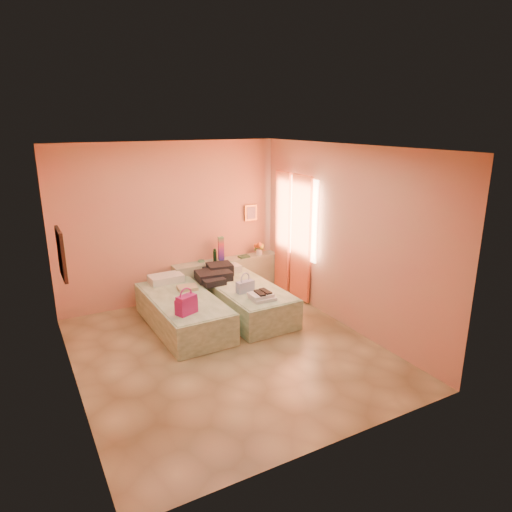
{
  "coord_description": "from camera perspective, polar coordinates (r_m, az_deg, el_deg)",
  "views": [
    {
      "loc": [
        -2.43,
        -5.26,
        3.12
      ],
      "look_at": [
        0.92,
        0.85,
        1.05
      ],
      "focal_mm": 32.0,
      "sensor_mm": 36.0,
      "label": 1
    }
  ],
  "objects": [
    {
      "name": "magenta_handbag",
      "position": [
        6.52,
        -8.71,
        -6.0
      ],
      "size": [
        0.34,
        0.26,
        0.28
      ],
      "primitive_type": "cube",
      "rotation": [
        0.0,
        0.0,
        0.38
      ],
      "color": "#AD1568",
      "rests_on": "bed_left"
    },
    {
      "name": "bed_right",
      "position": [
        7.65,
        -1.42,
        -5.45
      ],
      "size": [
        0.94,
        2.02,
        0.5
      ],
      "primitive_type": "cube",
      "rotation": [
        0.0,
        0.0,
        0.02
      ],
      "color": "beige",
      "rests_on": "ground"
    },
    {
      "name": "green_book",
      "position": [
        8.56,
        -1.51,
        -0.08
      ],
      "size": [
        0.21,
        0.16,
        0.03
      ],
      "primitive_type": "cube",
      "rotation": [
        0.0,
        0.0,
        0.07
      ],
      "color": "#25462E",
      "rests_on": "headboard_ledge"
    },
    {
      "name": "ground",
      "position": [
        6.58,
        -3.51,
        -11.74
      ],
      "size": [
        4.5,
        4.5,
        0.0
      ],
      "primitive_type": "plane",
      "color": "tan",
      "rests_on": "ground"
    },
    {
      "name": "water_bottle",
      "position": [
        8.3,
        -5.16,
        0.04
      ],
      "size": [
        0.09,
        0.09,
        0.24
      ],
      "primitive_type": "cylinder",
      "rotation": [
        0.0,
        0.0,
        -0.39
      ],
      "color": "#12311A",
      "rests_on": "headboard_ledge"
    },
    {
      "name": "sandal_pair",
      "position": [
        6.96,
        0.88,
        -4.55
      ],
      "size": [
        0.2,
        0.26,
        0.03
      ],
      "primitive_type": "cube",
      "rotation": [
        0.0,
        0.0,
        -0.06
      ],
      "color": "black",
      "rests_on": "towel_stack"
    },
    {
      "name": "headboard_ledge",
      "position": [
        8.58,
        -3.66,
        -2.47
      ],
      "size": [
        2.05,
        0.3,
        0.65
      ],
      "primitive_type": "cube",
      "color": "#A6AD8D",
      "rests_on": "ground"
    },
    {
      "name": "small_dish",
      "position": [
        8.36,
        -6.86,
        -0.63
      ],
      "size": [
        0.13,
        0.13,
        0.03
      ],
      "primitive_type": "cylinder",
      "rotation": [
        0.0,
        0.0,
        -0.13
      ],
      "color": "#498560",
      "rests_on": "headboard_ledge"
    },
    {
      "name": "rainbow_box",
      "position": [
        8.37,
        -4.4,
        0.94
      ],
      "size": [
        0.12,
        0.12,
        0.44
      ],
      "primitive_type": "cube",
      "rotation": [
        0.0,
        0.0,
        -0.21
      ],
      "color": "#AD1568",
      "rests_on": "headboard_ledge"
    },
    {
      "name": "room_walls",
      "position": [
        6.54,
        -4.28,
        4.77
      ],
      "size": [
        4.02,
        4.51,
        2.81
      ],
      "color": "tan",
      "rests_on": "ground"
    },
    {
      "name": "bed_left",
      "position": [
        7.26,
        -9.11,
        -6.92
      ],
      "size": [
        0.94,
        2.02,
        0.5
      ],
      "primitive_type": "cube",
      "rotation": [
        0.0,
        0.0,
        0.02
      ],
      "color": "beige",
      "rests_on": "ground"
    },
    {
      "name": "flower_vase",
      "position": [
        8.71,
        0.41,
        1.07
      ],
      "size": [
        0.24,
        0.24,
        0.28
      ],
      "primitive_type": "cube",
      "rotation": [
        0.0,
        0.0,
        -0.11
      ],
      "color": "silver",
      "rests_on": "headboard_ledge"
    },
    {
      "name": "blue_handbag",
      "position": [
        7.24,
        -1.37,
        -3.85
      ],
      "size": [
        0.3,
        0.15,
        0.18
      ],
      "primitive_type": "cube",
      "rotation": [
        0.0,
        0.0,
        0.11
      ],
      "color": "#4357A1",
      "rests_on": "bed_right"
    },
    {
      "name": "khaki_garment",
      "position": [
        7.46,
        -8.58,
        -3.96
      ],
      "size": [
        0.34,
        0.28,
        0.05
      ],
      "primitive_type": "cube",
      "rotation": [
        0.0,
        0.0,
        -0.12
      ],
      "color": "tan",
      "rests_on": "bed_left"
    },
    {
      "name": "clothes_pile",
      "position": [
        7.86,
        -4.98,
        -2.23
      ],
      "size": [
        0.68,
        0.68,
        0.19
      ],
      "primitive_type": "cube",
      "rotation": [
        0.0,
        0.0,
        -0.08
      ],
      "color": "black",
      "rests_on": "bed_right"
    },
    {
      "name": "towel_stack",
      "position": [
        6.96,
        0.81,
        -5.08
      ],
      "size": [
        0.36,
        0.32,
        0.1
      ],
      "primitive_type": "cube",
      "rotation": [
        0.0,
        0.0,
        -0.04
      ],
      "color": "white",
      "rests_on": "bed_right"
    }
  ]
}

